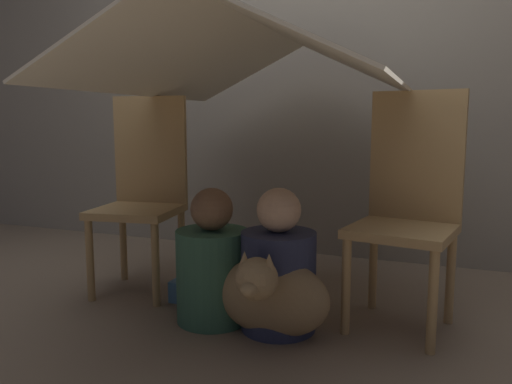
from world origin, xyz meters
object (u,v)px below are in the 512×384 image
(person_front, at_px, (213,267))
(dog, at_px, (270,295))
(chair_right, at_px, (408,203))
(chair_left, at_px, (143,188))
(person_second, at_px, (278,272))

(person_front, xyz_separation_m, dog, (0.29, -0.09, -0.06))
(chair_right, distance_m, dog, 0.68)
(chair_left, bearing_deg, person_front, -36.59)
(chair_left, xyz_separation_m, chair_right, (1.28, -0.00, 0.00))
(chair_left, relative_size, person_second, 1.67)
(chair_left, xyz_separation_m, dog, (0.80, -0.36, -0.33))
(chair_left, distance_m, person_front, 0.65)
(dog, bearing_deg, chair_right, 37.35)
(chair_left, xyz_separation_m, person_front, (0.51, -0.27, -0.28))
(chair_left, bearing_deg, person_second, -26.79)
(chair_right, bearing_deg, person_second, -140.10)
(person_front, distance_m, person_second, 0.29)
(chair_right, xyz_separation_m, dog, (-0.47, -0.36, -0.33))
(dog, bearing_deg, person_front, 163.28)
(person_front, bearing_deg, chair_right, 19.78)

